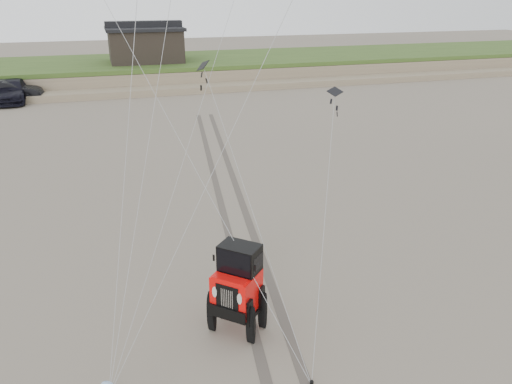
# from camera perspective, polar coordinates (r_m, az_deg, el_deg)

# --- Properties ---
(ground) EXTENTS (160.00, 160.00, 0.00)m
(ground) POSITION_cam_1_polar(r_m,az_deg,el_deg) (11.37, -2.01, -18.63)
(ground) COLOR #6B6054
(ground) RESTS_ON ground
(dune_ridge) EXTENTS (160.00, 14.25, 1.73)m
(dune_ridge) POSITION_cam_1_polar(r_m,az_deg,el_deg) (46.36, -14.89, 13.10)
(dune_ridge) COLOR #7A6B54
(dune_ridge) RESTS_ON ground
(cabin) EXTENTS (6.40, 5.40, 3.35)m
(cabin) POSITION_cam_1_polar(r_m,az_deg,el_deg) (45.73, -12.56, 16.25)
(cabin) COLOR black
(cabin) RESTS_ON dune_ridge
(truck_b) EXTENTS (4.77, 2.01, 1.53)m
(truck_b) POSITION_cam_1_polar(r_m,az_deg,el_deg) (40.39, -26.51, 10.26)
(truck_b) COLOR black
(truck_b) RESTS_ON ground
(truck_c) EXTENTS (2.34, 5.34, 1.53)m
(truck_c) POSITION_cam_1_polar(r_m,az_deg,el_deg) (40.37, -26.12, 10.32)
(truck_c) COLOR black
(truck_c) RESTS_ON ground
(jeep) EXTENTS (4.62, 4.72, 1.72)m
(jeep) POSITION_cam_1_polar(r_m,az_deg,el_deg) (11.69, -2.19, -12.03)
(jeep) COLOR #F60C09
(jeep) RESTS_ON ground
(stake_aux) EXTENTS (0.08, 0.08, 0.12)m
(stake_aux) POSITION_cam_1_polar(r_m,az_deg,el_deg) (10.81, 6.37, -20.93)
(stake_aux) COLOR black
(stake_aux) RESTS_ON ground
(tire_tracks) EXTENTS (5.22, 29.74, 0.01)m
(tire_tracks) POSITION_cam_1_polar(r_m,az_deg,el_deg) (18.42, -2.69, -1.71)
(tire_tracks) COLOR #4C443D
(tire_tracks) RESTS_ON ground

